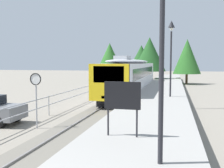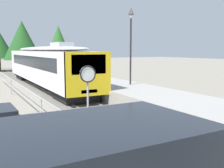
% 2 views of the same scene
% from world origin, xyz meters
% --- Properties ---
extents(ground_plane, '(160.00, 160.00, 0.00)m').
position_xyz_m(ground_plane, '(-3.00, 22.00, 0.00)').
color(ground_plane, gray).
extents(track_rails, '(3.20, 60.00, 0.14)m').
position_xyz_m(track_rails, '(0.00, 22.00, 0.03)').
color(track_rails, '#6B665B').
rests_on(track_rails, ground).
extents(commuter_train, '(2.82, 19.34, 3.74)m').
position_xyz_m(commuter_train, '(0.00, 23.76, 2.15)').
color(commuter_train, silver).
rests_on(commuter_train, track_rails).
extents(station_platform, '(3.90, 60.00, 0.90)m').
position_xyz_m(station_platform, '(3.25, 22.00, 0.45)').
color(station_platform, '#999691').
rests_on(station_platform, ground).
extents(platform_lamp_mid_platform, '(0.34, 0.34, 5.35)m').
position_xyz_m(platform_lamp_mid_platform, '(4.04, 16.15, 4.62)').
color(platform_lamp_mid_platform, '#232328').
rests_on(platform_lamp_mid_platform, station_platform).
extents(speed_limit_sign, '(0.61, 0.10, 2.81)m').
position_xyz_m(speed_limit_sign, '(-2.39, 8.88, 2.12)').
color(speed_limit_sign, '#9EA0A5').
rests_on(speed_limit_sign, ground).
extents(carpark_fence, '(0.06, 36.06, 1.25)m').
position_xyz_m(carpark_fence, '(-3.30, 12.00, 0.91)').
color(carpark_fence, '#9EA0A5').
rests_on(carpark_fence, ground).
extents(tree_behind_carpark, '(4.92, 4.92, 7.14)m').
position_xyz_m(tree_behind_carpark, '(0.54, 37.20, 4.58)').
color(tree_behind_carpark, brown).
rests_on(tree_behind_carpark, ground).
extents(tree_distant_left, '(4.21, 4.21, 6.93)m').
position_xyz_m(tree_distant_left, '(6.10, 39.30, 4.26)').
color(tree_distant_left, brown).
rests_on(tree_distant_left, ground).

